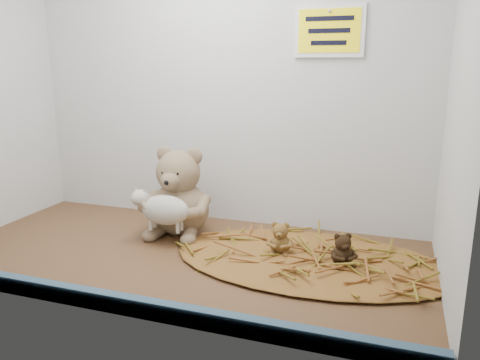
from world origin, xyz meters
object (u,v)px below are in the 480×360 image
(toy_lamb, at_px, (165,210))
(mini_teddy_tan, at_px, (280,236))
(mini_teddy_brown, at_px, (343,248))
(main_teddy, at_px, (180,191))

(toy_lamb, bearing_deg, mini_teddy_tan, 2.53)
(mini_teddy_tan, height_order, mini_teddy_brown, mini_teddy_tan)
(main_teddy, bearing_deg, toy_lamb, -92.67)
(main_teddy, distance_m, mini_teddy_tan, 0.32)
(mini_teddy_tan, xyz_separation_m, mini_teddy_brown, (0.15, -0.02, -0.00))
(mini_teddy_brown, bearing_deg, main_teddy, 140.10)
(mini_teddy_tan, bearing_deg, main_teddy, 160.42)
(toy_lamb, distance_m, mini_teddy_brown, 0.46)
(mini_teddy_tan, bearing_deg, toy_lamb, 176.59)
(main_teddy, distance_m, toy_lamb, 0.09)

